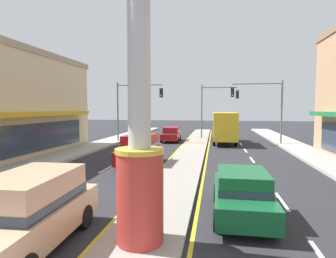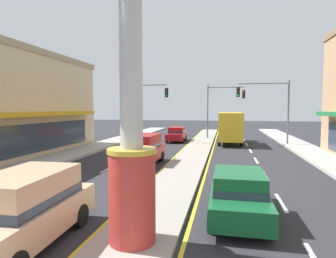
# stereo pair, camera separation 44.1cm
# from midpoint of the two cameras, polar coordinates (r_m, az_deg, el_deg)

# --- Properties ---
(median_strip) EXTENTS (2.21, 52.00, 0.14)m
(median_strip) POSITION_cam_midpoint_polar(r_m,az_deg,el_deg) (20.37, 5.40, -5.67)
(median_strip) COLOR gray
(median_strip) RESTS_ON ground
(sidewalk_left) EXTENTS (2.63, 60.00, 0.18)m
(sidewalk_left) POSITION_cam_midpoint_polar(r_m,az_deg,el_deg) (21.39, -20.14, -5.38)
(sidewalk_left) COLOR #ADA89E
(sidewalk_left) RESTS_ON ground
(lane_markings) EXTENTS (8.95, 52.00, 0.01)m
(lane_markings) POSITION_cam_midpoint_polar(r_m,az_deg,el_deg) (19.05, 4.97, -6.55)
(lane_markings) COLOR silver
(lane_markings) RESTS_ON ground
(district_sign) EXTENTS (6.02, 1.25, 7.88)m
(district_sign) POSITION_cam_midpoint_polar(r_m,az_deg,el_deg) (7.12, -5.62, 7.70)
(district_sign) COLOR #B7332D
(district_sign) RESTS_ON median_strip
(traffic_light_left_side) EXTENTS (4.86, 0.46, 6.20)m
(traffic_light_left_side) POSITION_cam_midpoint_polar(r_m,az_deg,el_deg) (29.34, -5.31, 5.54)
(traffic_light_left_side) COLOR slate
(traffic_light_left_side) RESTS_ON ground
(traffic_light_right_side) EXTENTS (4.86, 0.46, 6.20)m
(traffic_light_right_side) POSITION_cam_midpoint_polar(r_m,az_deg,el_deg) (28.76, 20.00, 5.33)
(traffic_light_right_side) COLOR slate
(traffic_light_right_side) RESTS_ON ground
(traffic_light_median_far) EXTENTS (4.20, 0.46, 6.20)m
(traffic_light_median_far) POSITION_cam_midpoint_polar(r_m,az_deg,el_deg) (32.82, 10.97, 5.25)
(traffic_light_median_far) COLOR slate
(traffic_light_median_far) RESTS_ON ground
(box_truck_near_right_lane) EXTENTS (2.30, 6.93, 3.12)m
(box_truck_near_right_lane) POSITION_cam_midpoint_polar(r_m,az_deg,el_deg) (28.83, 12.75, 0.40)
(box_truck_near_right_lane) COLOR black
(box_truck_near_right_lane) RESTS_ON ground
(suv_far_right_lane) EXTENTS (2.09, 4.66, 1.90)m
(suv_far_right_lane) POSITION_cam_midpoint_polar(r_m,az_deg,el_deg) (8.33, -25.63, -14.19)
(suv_far_right_lane) COLOR tan
(suv_far_right_lane) RESTS_ON ground
(suv_near_left_lane) EXTENTS (2.06, 4.65, 1.90)m
(suv_near_left_lane) POSITION_cam_midpoint_polar(r_m,az_deg,el_deg) (17.91, -4.38, -4.06)
(suv_near_left_lane) COLOR maroon
(suv_near_left_lane) RESTS_ON ground
(sedan_far_left_oncoming) EXTENTS (1.93, 4.35, 1.53)m
(sedan_far_left_oncoming) POSITION_cam_midpoint_polar(r_m,az_deg,el_deg) (30.32, 2.17, -1.03)
(sedan_far_left_oncoming) COLOR maroon
(sedan_far_left_oncoming) RESTS_ON ground
(sedan_kerb_right) EXTENTS (1.84, 4.30, 1.53)m
(sedan_kerb_right) POSITION_cam_midpoint_polar(r_m,az_deg,el_deg) (9.80, 15.26, -12.34)
(sedan_kerb_right) COLOR #14562D
(sedan_kerb_right) RESTS_ON ground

